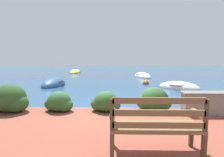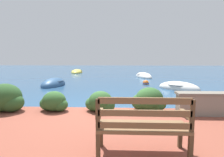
{
  "view_description": "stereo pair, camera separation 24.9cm",
  "coord_description": "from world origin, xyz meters",
  "px_view_note": "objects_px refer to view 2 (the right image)",
  "views": [
    {
      "loc": [
        0.25,
        -5.11,
        1.67
      ],
      "look_at": [
        -0.01,
        7.0,
        0.31
      ],
      "focal_mm": 28.0,
      "sensor_mm": 36.0,
      "label": 1
    },
    {
      "loc": [
        0.5,
        -5.1,
        1.67
      ],
      "look_at": [
        -0.01,
        7.0,
        0.31
      ],
      "focal_mm": 28.0,
      "sensor_mm": 36.0,
      "label": 2
    }
  ],
  "objects_px": {
    "rowboat_outer": "(77,72)",
    "mooring_buoy": "(146,83)",
    "park_bench": "(143,124)",
    "rowboat_nearest": "(179,88)",
    "rowboat_mid": "(54,84)",
    "rowboat_far": "(144,76)"
  },
  "relations": [
    {
      "from": "rowboat_nearest",
      "to": "rowboat_outer",
      "type": "xyz_separation_m",
      "value": [
        -8.5,
        11.21,
        -0.0
      ]
    },
    {
      "from": "rowboat_nearest",
      "to": "mooring_buoy",
      "type": "xyz_separation_m",
      "value": [
        -1.56,
        1.79,
        0.01
      ]
    },
    {
      "from": "rowboat_outer",
      "to": "mooring_buoy",
      "type": "xyz_separation_m",
      "value": [
        6.94,
        -9.41,
        0.01
      ]
    },
    {
      "from": "park_bench",
      "to": "rowboat_mid",
      "type": "bearing_deg",
      "value": 114.76
    },
    {
      "from": "park_bench",
      "to": "rowboat_nearest",
      "type": "distance_m",
      "value": 7.91
    },
    {
      "from": "rowboat_mid",
      "to": "rowboat_far",
      "type": "relative_size",
      "value": 0.73
    },
    {
      "from": "rowboat_nearest",
      "to": "rowboat_outer",
      "type": "relative_size",
      "value": 0.78
    },
    {
      "from": "rowboat_nearest",
      "to": "rowboat_far",
      "type": "bearing_deg",
      "value": 140.17
    },
    {
      "from": "rowboat_nearest",
      "to": "rowboat_far",
      "type": "height_order",
      "value": "rowboat_far"
    },
    {
      "from": "rowboat_mid",
      "to": "rowboat_outer",
      "type": "bearing_deg",
      "value": 9.86
    },
    {
      "from": "rowboat_far",
      "to": "rowboat_outer",
      "type": "relative_size",
      "value": 1.01
    },
    {
      "from": "rowboat_far",
      "to": "rowboat_outer",
      "type": "distance_m",
      "value": 8.84
    },
    {
      "from": "rowboat_nearest",
      "to": "rowboat_outer",
      "type": "height_order",
      "value": "rowboat_outer"
    },
    {
      "from": "park_bench",
      "to": "rowboat_outer",
      "type": "distance_m",
      "value": 19.32
    },
    {
      "from": "park_bench",
      "to": "rowboat_mid",
      "type": "xyz_separation_m",
      "value": [
        -4.49,
        8.2,
        -0.63
      ]
    },
    {
      "from": "rowboat_outer",
      "to": "mooring_buoy",
      "type": "relative_size",
      "value": 7.25
    },
    {
      "from": "rowboat_nearest",
      "to": "mooring_buoy",
      "type": "bearing_deg",
      "value": 171.77
    },
    {
      "from": "rowboat_far",
      "to": "park_bench",
      "type": "bearing_deg",
      "value": 162.77
    },
    {
      "from": "rowboat_mid",
      "to": "rowboat_far",
      "type": "height_order",
      "value": "rowboat_mid"
    },
    {
      "from": "mooring_buoy",
      "to": "park_bench",
      "type": "bearing_deg",
      "value": -98.88
    },
    {
      "from": "park_bench",
      "to": "rowboat_outer",
      "type": "xyz_separation_m",
      "value": [
        -5.52,
        18.5,
        -0.64
      ]
    },
    {
      "from": "rowboat_mid",
      "to": "mooring_buoy",
      "type": "relative_size",
      "value": 5.36
    }
  ]
}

